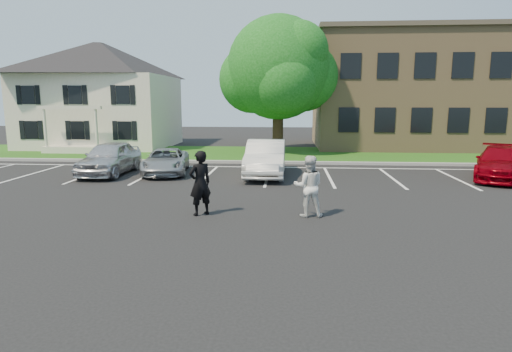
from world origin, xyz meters
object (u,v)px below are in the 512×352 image
(man_black_suit, at_px, (200,183))
(car_silver_west, at_px, (110,158))
(tree, at_px, (280,70))
(house, at_px, (102,95))
(car_white_sedan, at_px, (266,158))
(man_white_shirt, at_px, (309,186))
(car_red_compact, at_px, (501,163))
(office_building, at_px, (466,91))
(car_silver_minivan, at_px, (166,161))

(man_black_suit, distance_m, car_silver_west, 8.99)
(tree, distance_m, man_black_suit, 16.57)
(house, distance_m, car_white_sedan, 17.71)
(man_white_shirt, xyz_separation_m, car_white_sedan, (-1.67, 6.99, -0.10))
(car_silver_west, height_order, car_red_compact, car_silver_west)
(man_black_suit, height_order, car_white_sedan, man_black_suit)
(office_building, relative_size, car_silver_west, 4.90)
(house, height_order, office_building, office_building)
(man_black_suit, relative_size, car_white_sedan, 0.40)
(office_building, bearing_deg, car_silver_minivan, -144.22)
(man_white_shirt, xyz_separation_m, car_red_compact, (8.77, 6.91, -0.21))
(man_black_suit, bearing_deg, car_silver_west, -89.73)
(house, xyz_separation_m, car_silver_minivan, (8.12, -11.58, -3.24))
(man_black_suit, bearing_deg, car_silver_minivan, -105.99)
(man_black_suit, bearing_deg, car_red_compact, 170.64)
(man_black_suit, xyz_separation_m, car_red_compact, (12.02, 7.01, -0.27))
(car_silver_west, bearing_deg, car_silver_minivan, 7.82)
(car_white_sedan, distance_m, car_red_compact, 10.43)
(man_white_shirt, bearing_deg, tree, -87.27)
(tree, bearing_deg, car_white_sedan, -92.66)
(office_building, xyz_separation_m, car_white_sedan, (-14.11, -13.78, -3.34))
(tree, relative_size, car_silver_west, 1.93)
(car_silver_west, bearing_deg, car_red_compact, 0.04)
(man_white_shirt, relative_size, car_silver_minivan, 0.43)
(car_silver_west, distance_m, car_red_compact, 17.79)
(office_building, relative_size, car_white_sedan, 4.51)
(tree, bearing_deg, office_building, 20.10)
(man_black_suit, height_order, car_silver_west, man_black_suit)
(car_silver_west, bearing_deg, car_white_sedan, 1.17)
(house, height_order, car_silver_west, house)
(office_building, relative_size, man_white_shirt, 12.15)
(car_silver_minivan, relative_size, car_red_compact, 0.87)
(car_silver_minivan, bearing_deg, man_black_suit, -75.91)
(tree, xyz_separation_m, car_silver_minivan, (-5.17, -8.59, -4.76))
(house, xyz_separation_m, man_white_shirt, (14.56, -18.75, -2.91))
(house, relative_size, car_silver_west, 2.25)
(man_black_suit, bearing_deg, man_white_shirt, 142.17)
(car_white_sedan, bearing_deg, car_silver_west, -178.60)
(house, bearing_deg, man_white_shirt, -52.17)
(car_white_sedan, bearing_deg, man_white_shirt, -76.67)
(car_silver_west, bearing_deg, tree, 48.78)
(house, distance_m, office_building, 27.08)
(house, relative_size, car_white_sedan, 2.08)
(house, distance_m, car_silver_minivan, 14.51)
(office_building, bearing_deg, tree, -159.90)
(house, height_order, tree, tree)
(office_building, relative_size, car_red_compact, 4.56)
(tree, distance_m, man_white_shirt, 16.41)
(man_black_suit, relative_size, man_white_shirt, 1.07)
(house, xyz_separation_m, man_black_suit, (11.30, -18.85, -2.84))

